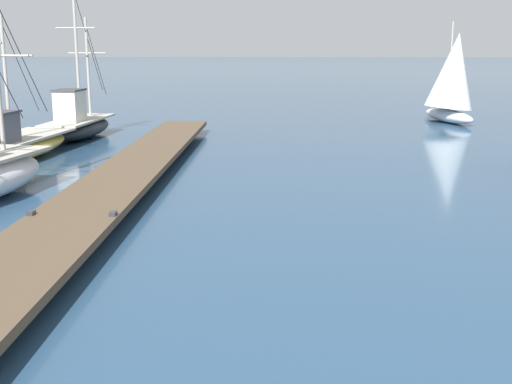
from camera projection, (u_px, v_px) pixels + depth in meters
The scene contains 4 objects.
floating_dock at pixel (126, 174), 17.06m from camera, with size 2.46×23.13×0.53m.
fishing_boat_2 at pixel (2, 147), 20.58m from camera, with size 2.75×7.50×4.59m.
fishing_boat_3 at pixel (78, 124), 25.95m from camera, with size 1.97×6.12×6.09m.
distant_sailboat at pixel (453, 77), 31.02m from camera, with size 3.05×4.60×4.75m.
Camera 1 is at (-1.93, -2.07, 3.67)m, focal length 45.78 mm.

